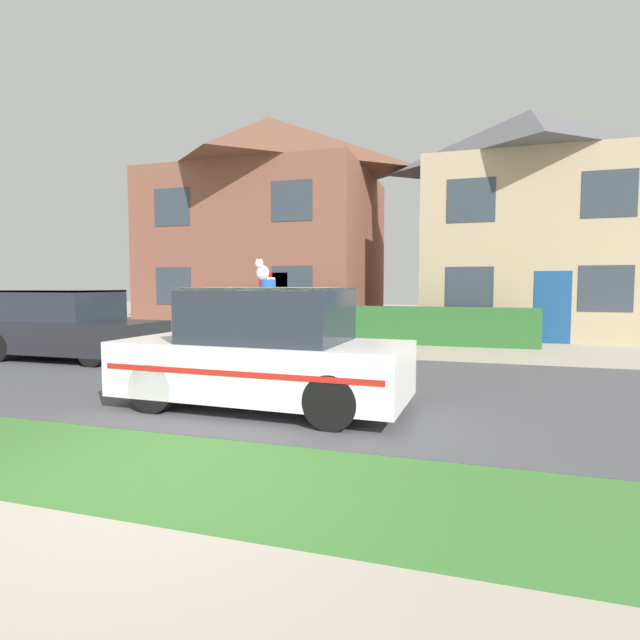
{
  "coord_description": "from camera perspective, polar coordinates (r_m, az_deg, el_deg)",
  "views": [
    {
      "loc": [
        2.57,
        -3.51,
        1.69
      ],
      "look_at": [
        -0.14,
        5.22,
        1.05
      ],
      "focal_mm": 28.0,
      "sensor_mm": 36.0,
      "label": 1
    }
  ],
  "objects": [
    {
      "name": "road_strip",
      "position": [
        8.58,
        -0.55,
        -7.31
      ],
      "size": [
        28.0,
        6.45,
        0.01
      ],
      "primitive_type": "cube",
      "color": "#4C4C51",
      "rests_on": "ground"
    },
    {
      "name": "house_right",
      "position": [
        18.67,
        22.64,
        10.36
      ],
      "size": [
        7.01,
        5.71,
        7.57
      ],
      "color": "tan",
      "rests_on": "ground"
    },
    {
      "name": "ground_plane",
      "position": [
        4.67,
        -18.55,
        -17.42
      ],
      "size": [
        80.0,
        80.0,
        0.0
      ],
      "primitive_type": "plane",
      "color": "#A89E8E"
    },
    {
      "name": "house_left",
      "position": [
        20.37,
        -5.84,
        11.16
      ],
      "size": [
        8.48,
        7.06,
        8.3
      ],
      "color": "brown",
      "rests_on": "ground"
    },
    {
      "name": "cat",
      "position": [
        7.01,
        -6.63,
        5.58
      ],
      "size": [
        0.21,
        0.32,
        0.29
      ],
      "rotation": [
        0.0,
        0.0,
        4.62
      ],
      "color": "silver",
      "rests_on": "police_car"
    },
    {
      "name": "neighbour_car_near",
      "position": [
        12.7,
        -26.73,
        -0.62
      ],
      "size": [
        4.02,
        1.77,
        1.56
      ],
      "rotation": [
        0.0,
        0.0,
        0.0
      ],
      "color": "black",
      "rests_on": "road_strip"
    },
    {
      "name": "garden_hedge",
      "position": [
        14.86,
        6.46,
        -0.5
      ],
      "size": [
        8.95,
        0.9,
        1.06
      ],
      "primitive_type": "cube",
      "color": "#2D662D",
      "rests_on": "ground"
    },
    {
      "name": "police_car",
      "position": [
        6.84,
        -6.45,
        -3.61
      ],
      "size": [
        4.02,
        1.76,
        1.75
      ],
      "rotation": [
        0.0,
        0.0,
        3.11
      ],
      "color": "black",
      "rests_on": "road_strip"
    },
    {
      "name": "lawn_verge",
      "position": [
        4.92,
        -16.22,
        -16.19
      ],
      "size": [
        28.0,
        1.91,
        0.01
      ],
      "primitive_type": "cube",
      "color": "#3D7533",
      "rests_on": "ground"
    }
  ]
}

